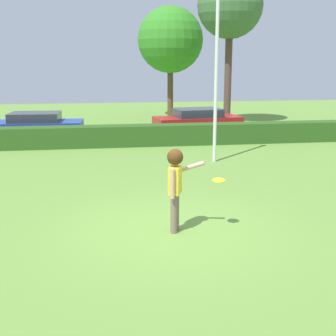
{
  "coord_description": "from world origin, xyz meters",
  "views": [
    {
      "loc": [
        -1.4,
        -8.98,
        3.55
      ],
      "look_at": [
        0.06,
        0.91,
        1.15
      ],
      "focal_mm": 48.07,
      "sensor_mm": 36.0,
      "label": 1
    }
  ],
  "objects_px": {
    "person": "(175,180)",
    "oak_tree": "(170,40)",
    "parked_car_blue": "(35,125)",
    "maple_tree": "(230,6)",
    "parked_car_red": "(198,120)",
    "frisbee": "(219,180)",
    "lamppost": "(217,59)"
  },
  "relations": [
    {
      "from": "lamppost",
      "to": "parked_car_blue",
      "type": "xyz_separation_m",
      "value": [
        -6.96,
        5.61,
        -2.91
      ]
    },
    {
      "from": "person",
      "to": "parked_car_red",
      "type": "xyz_separation_m",
      "value": [
        3.18,
        12.72,
        -0.45
      ]
    },
    {
      "from": "parked_car_red",
      "to": "maple_tree",
      "type": "distance_m",
      "value": 6.99
    },
    {
      "from": "lamppost",
      "to": "parked_car_blue",
      "type": "distance_m",
      "value": 9.4
    },
    {
      "from": "lamppost",
      "to": "oak_tree",
      "type": "bearing_deg",
      "value": 88.11
    },
    {
      "from": "person",
      "to": "oak_tree",
      "type": "bearing_deg",
      "value": 81.66
    },
    {
      "from": "oak_tree",
      "to": "person",
      "type": "bearing_deg",
      "value": -98.34
    },
    {
      "from": "person",
      "to": "oak_tree",
      "type": "xyz_separation_m",
      "value": [
        2.92,
        19.93,
        3.64
      ]
    },
    {
      "from": "frisbee",
      "to": "parked_car_blue",
      "type": "xyz_separation_m",
      "value": [
        -5.4,
        12.13,
        -0.41
      ]
    },
    {
      "from": "lamppost",
      "to": "maple_tree",
      "type": "relative_size",
      "value": 0.8
    },
    {
      "from": "parked_car_blue",
      "to": "lamppost",
      "type": "bearing_deg",
      "value": -38.9
    },
    {
      "from": "parked_car_blue",
      "to": "person",
      "type": "bearing_deg",
      "value": -69.71
    },
    {
      "from": "maple_tree",
      "to": "oak_tree",
      "type": "bearing_deg",
      "value": 124.01
    },
    {
      "from": "parked_car_blue",
      "to": "oak_tree",
      "type": "height_order",
      "value": "oak_tree"
    },
    {
      "from": "parked_car_blue",
      "to": "parked_car_red",
      "type": "relative_size",
      "value": 0.97
    },
    {
      "from": "frisbee",
      "to": "maple_tree",
      "type": "height_order",
      "value": "maple_tree"
    },
    {
      "from": "oak_tree",
      "to": "frisbee",
      "type": "bearing_deg",
      "value": -95.72
    },
    {
      "from": "lamppost",
      "to": "parked_car_blue",
      "type": "bearing_deg",
      "value": 141.1
    },
    {
      "from": "lamppost",
      "to": "maple_tree",
      "type": "bearing_deg",
      "value": 71.86
    },
    {
      "from": "parked_car_red",
      "to": "oak_tree",
      "type": "distance_m",
      "value": 8.29
    },
    {
      "from": "parked_car_red",
      "to": "oak_tree",
      "type": "bearing_deg",
      "value": 92.09
    },
    {
      "from": "oak_tree",
      "to": "maple_tree",
      "type": "distance_m",
      "value": 5.03
    },
    {
      "from": "maple_tree",
      "to": "person",
      "type": "bearing_deg",
      "value": -109.26
    },
    {
      "from": "lamppost",
      "to": "oak_tree",
      "type": "distance_m",
      "value": 13.49
    },
    {
      "from": "parked_car_blue",
      "to": "maple_tree",
      "type": "relative_size",
      "value": 0.52
    },
    {
      "from": "maple_tree",
      "to": "parked_car_red",
      "type": "bearing_deg",
      "value": -126.34
    },
    {
      "from": "oak_tree",
      "to": "maple_tree",
      "type": "relative_size",
      "value": 0.83
    },
    {
      "from": "lamppost",
      "to": "person",
      "type": "bearing_deg",
      "value": -110.87
    },
    {
      "from": "parked_car_red",
      "to": "maple_tree",
      "type": "bearing_deg",
      "value": 53.66
    },
    {
      "from": "frisbee",
      "to": "oak_tree",
      "type": "relative_size",
      "value": 0.04
    },
    {
      "from": "parked_car_blue",
      "to": "oak_tree",
      "type": "xyz_separation_m",
      "value": [
        7.4,
        7.82,
        4.09
      ]
    },
    {
      "from": "person",
      "to": "oak_tree",
      "type": "distance_m",
      "value": 20.47
    }
  ]
}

